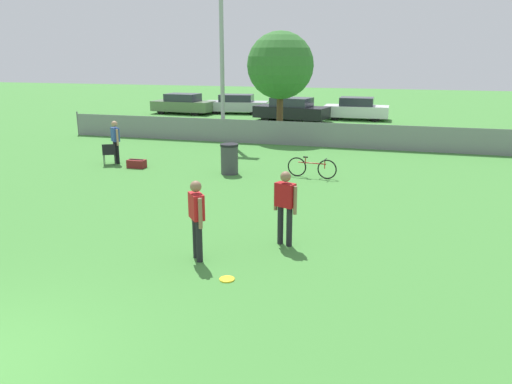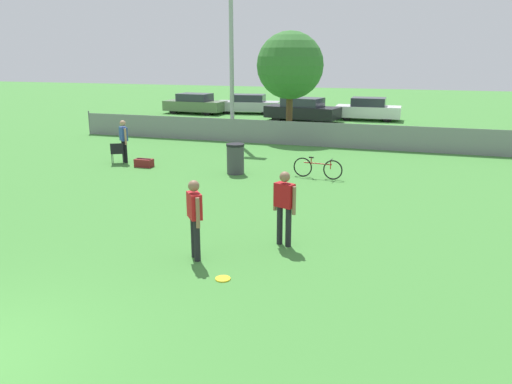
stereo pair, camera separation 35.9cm
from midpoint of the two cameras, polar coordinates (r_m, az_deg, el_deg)
fence_backline at (r=23.23m, az=2.16°, el=6.77°), size 21.56×0.07×1.21m
light_pole at (r=24.49m, az=-4.42°, el=18.54°), size 0.90×0.36×9.24m
tree_near_pole at (r=25.01m, az=2.38°, el=14.23°), size 3.25×3.25×5.17m
player_thrower_red at (r=10.72m, az=2.40°, el=-1.21°), size 0.55×0.36×1.66m
player_defender_red at (r=10.02m, az=-7.82°, el=-2.54°), size 0.44×0.47×1.66m
spectator_in_blue at (r=19.88m, az=-16.27°, el=5.86°), size 0.45×0.43×1.63m
frisbee_disc at (r=9.42m, az=-4.45°, el=-9.90°), size 0.29×0.29×0.03m
folding_chair_sideline at (r=19.74m, az=-16.93°, el=4.35°), size 0.64×0.64×0.81m
bicycle_sideline at (r=16.98m, az=5.81°, el=2.78°), size 1.72×0.44×0.71m
trash_bin at (r=17.46m, az=-3.64°, el=3.81°), size 0.63×0.63×1.06m
gear_bag_sideline at (r=19.01m, az=-14.01°, el=3.15°), size 0.66×0.36×0.32m
parked_car_olive at (r=36.19m, az=-8.62°, el=9.92°), size 4.39×2.05×1.41m
parked_car_silver at (r=36.08m, az=-2.54°, el=10.00°), size 4.63×2.24×1.34m
parked_car_dark at (r=31.83m, az=3.75°, el=9.37°), size 4.84×2.65×1.46m
parked_car_white at (r=33.08m, az=11.09°, el=9.30°), size 4.05×1.77×1.42m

